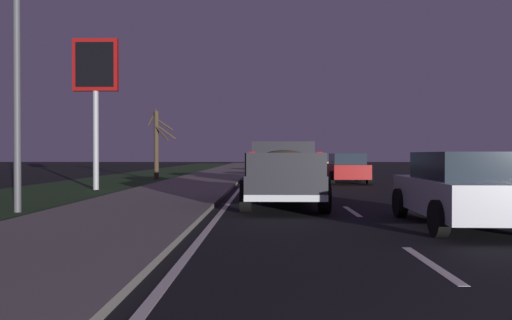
{
  "coord_description": "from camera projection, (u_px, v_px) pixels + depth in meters",
  "views": [
    {
      "loc": [
        -2.08,
        2.23,
        1.49
      ],
      "look_at": [
        15.51,
        2.6,
        1.3
      ],
      "focal_mm": 35.71,
      "sensor_mm": 36.0,
      "label": 1
    }
  ],
  "objects": [
    {
      "name": "gas_price_sign",
      "position": [
        96.0,
        77.0,
        21.38
      ],
      "size": [
        0.27,
        1.9,
        6.36
      ],
      "color": "#99999E",
      "rests_on": "ground"
    },
    {
      "name": "ground",
      "position": [
        306.0,
        180.0,
        29.04
      ],
      "size": [
        144.0,
        144.0,
        0.0
      ],
      "primitive_type": "plane",
      "color": "black"
    },
    {
      "name": "street_light_near",
      "position": [
        27.0,
        14.0,
        13.02
      ],
      "size": [
        0.36,
        1.97,
        8.54
      ],
      "color": "#4C4C51",
      "rests_on": "ground"
    },
    {
      "name": "sedan_red",
      "position": [
        346.0,
        168.0,
        26.37
      ],
      "size": [
        4.41,
        2.04,
        1.54
      ],
      "color": "maroon",
      "rests_on": "ground"
    },
    {
      "name": "lane_markings",
      "position": [
        262.0,
        179.0,
        31.12
      ],
      "size": [
        108.0,
        3.54,
        0.01
      ],
      "color": "silver",
      "rests_on": "ground"
    },
    {
      "name": "sedan_silver",
      "position": [
        462.0,
        189.0,
        10.47
      ],
      "size": [
        4.45,
        2.11,
        1.54
      ],
      "color": "#B2B5BA",
      "rests_on": "ground"
    },
    {
      "name": "pickup_truck",
      "position": [
        283.0,
        172.0,
        14.77
      ],
      "size": [
        5.44,
        2.31,
        1.87
      ],
      "color": "#232328",
      "rests_on": "ground"
    },
    {
      "name": "sedan_black",
      "position": [
        274.0,
        168.0,
        26.02
      ],
      "size": [
        4.44,
        2.09,
        1.54
      ],
      "color": "black",
      "rests_on": "ground"
    },
    {
      "name": "sidewalk_shoulder",
      "position": [
        206.0,
        179.0,
        29.16
      ],
      "size": [
        108.0,
        4.0,
        0.12
      ],
      "primitive_type": "cube",
      "color": "slate",
      "rests_on": "ground"
    },
    {
      "name": "grass_verge",
      "position": [
        120.0,
        180.0,
        29.27
      ],
      "size": [
        108.0,
        6.0,
        0.01
      ],
      "primitive_type": "cube",
      "color": "#1E3819",
      "rests_on": "ground"
    },
    {
      "name": "sedan_tan",
      "position": [
        320.0,
        164.0,
        37.13
      ],
      "size": [
        4.42,
        2.06,
        1.54
      ],
      "color": "#9E845B",
      "rests_on": "ground"
    },
    {
      "name": "bare_tree_far",
      "position": [
        157.0,
        143.0,
        30.26
      ],
      "size": [
        1.39,
        1.67,
        4.23
      ],
      "color": "#423323",
      "rests_on": "ground"
    }
  ]
}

